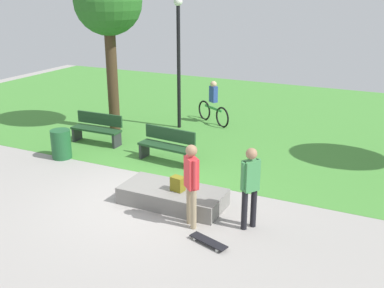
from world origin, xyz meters
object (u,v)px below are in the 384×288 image
skater_performing_trick (191,180)px  park_bench_near_lamppost (97,128)px  backpack_on_ledge (178,184)px  tree_broad_elm (108,4)px  lamp_post (179,51)px  trash_bin (61,144)px  concrete_ledge (173,196)px  skater_watching (250,182)px  cyclist_on_bicycle (213,105)px  park_bench_far_right (167,145)px  skateboard_by_ledge (208,241)px

skater_performing_trick → park_bench_near_lamppost: skater_performing_trick is taller
backpack_on_ledge → tree_broad_elm: size_ratio=0.06×
backpack_on_ledge → lamp_post: size_ratio=0.08×
tree_broad_elm → trash_bin: tree_broad_elm is taller
concrete_ledge → skater_watching: skater_watching is taller
backpack_on_ledge → lamp_post: lamp_post is taller
park_bench_near_lamppost → tree_broad_elm: size_ratio=0.31×
park_bench_near_lamppost → trash_bin: size_ratio=1.97×
park_bench_near_lamppost → cyclist_on_bicycle: (2.33, 3.53, 0.15)m
cyclist_on_bicycle → backpack_on_ledge: bearing=-73.7°
park_bench_far_right → cyclist_on_bicycle: 3.99m
backpack_on_ledge → tree_broad_elm: tree_broad_elm is taller
park_bench_far_right → tree_broad_elm: tree_broad_elm is taller
backpack_on_ledge → skateboard_by_ledge: size_ratio=0.39×
lamp_post → cyclist_on_bicycle: 2.34m
park_bench_near_lamppost → lamp_post: 3.61m
trash_bin → concrete_ledge: bearing=-16.1°
skater_performing_trick → cyclist_on_bicycle: bearing=109.7°
park_bench_near_lamppost → skater_performing_trick: bearing=-35.1°
skater_performing_trick → cyclist_on_bicycle: size_ratio=1.09×
skateboard_by_ledge → trash_bin: (-5.52, 2.38, 0.34)m
skater_watching → park_bench_near_lamppost: skater_watching is taller
skater_performing_trick → backpack_on_ledge: bearing=134.7°
skater_watching → lamp_post: bearing=128.5°
park_bench_far_right → cyclist_on_bicycle: cyclist_on_bicycle is taller
backpack_on_ledge → park_bench_near_lamppost: bearing=-23.3°
tree_broad_elm → skateboard_by_ledge: bearing=-42.5°
concrete_ledge → skater_watching: (1.84, -0.26, 0.79)m
backpack_on_ledge → trash_bin: size_ratio=0.39×
skater_performing_trick → cyclist_on_bicycle: 7.34m
skateboard_by_ledge → lamp_post: (-3.88, 6.39, 2.52)m
park_bench_far_right → park_bench_near_lamppost: same height
tree_broad_elm → lamp_post: bearing=32.9°
lamp_post → skater_performing_trick: bearing=-60.8°
skater_watching → lamp_post: (-4.35, 5.47, 1.60)m
skateboard_by_ledge → tree_broad_elm: (-5.70, 5.22, 3.97)m
lamp_post → skateboard_by_ledge: bearing=-58.7°
backpack_on_ledge → skateboard_by_ledge: 1.74m
trash_bin → cyclist_on_bicycle: (2.46, 5.02, 0.23)m
concrete_ledge → skater_watching: size_ratio=1.37×
tree_broad_elm → cyclist_on_bicycle: 4.83m
tree_broad_elm → park_bench_near_lamppost: bearing=-77.2°
skateboard_by_ledge → park_bench_far_right: 4.40m
park_bench_near_lamppost → skater_watching: bearing=-26.7°
park_bench_near_lamppost → tree_broad_elm: bearing=102.8°
concrete_ledge → park_bench_near_lamppost: bearing=146.2°
skater_performing_trick → concrete_ledge: bearing=139.0°
skater_performing_trick → lamp_post: size_ratio=0.40×
skater_performing_trick → park_bench_near_lamppost: bearing=144.9°
skateboard_by_ledge → lamp_post: lamp_post is taller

